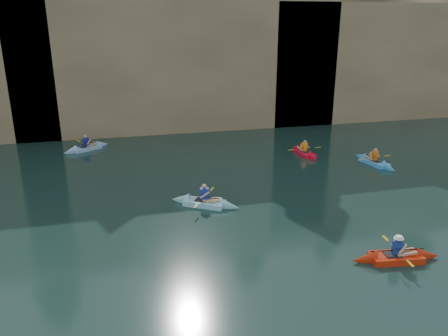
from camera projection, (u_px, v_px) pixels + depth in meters
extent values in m
plane|color=black|center=(244.00, 308.00, 12.88)|extent=(160.00, 160.00, 0.00)
cube|color=tan|center=(147.00, 46.00, 38.51)|extent=(70.00, 16.00, 12.00)
cube|color=#947D59|center=(183.00, 55.00, 32.28)|extent=(24.00, 2.40, 11.40)
cube|color=#947D59|center=(415.00, 60.00, 37.21)|extent=(26.00, 2.40, 9.84)
cube|color=black|center=(104.00, 115.00, 31.59)|extent=(3.50, 1.00, 3.20)
cube|color=black|center=(285.00, 98.00, 34.66)|extent=(5.00, 1.00, 4.50)
cube|color=red|center=(396.00, 257.00, 15.40)|extent=(2.56, 1.11, 0.28)
cone|color=red|center=(427.00, 255.00, 15.52)|extent=(0.97, 0.86, 0.74)
cone|color=red|center=(364.00, 259.00, 15.27)|extent=(0.97, 0.86, 0.74)
cube|color=black|center=(392.00, 255.00, 15.34)|extent=(0.61, 0.53, 0.04)
cube|color=navy|center=(397.00, 247.00, 15.27)|extent=(0.35, 0.25, 0.47)
sphere|color=tan|center=(399.00, 239.00, 15.16)|extent=(0.20, 0.20, 0.20)
cylinder|color=black|center=(397.00, 250.00, 15.31)|extent=(1.96, 0.31, 0.04)
cube|color=gold|center=(385.00, 238.00, 16.14)|extent=(0.14, 0.43, 0.02)
cube|color=gold|center=(410.00, 263.00, 14.47)|extent=(0.14, 0.43, 0.02)
cylinder|color=white|center=(399.00, 238.00, 15.15)|extent=(0.34, 0.34, 0.09)
cube|color=#89D2E5|center=(204.00, 203.00, 20.02)|extent=(2.58, 2.04, 0.29)
cone|color=#89D2E5|center=(229.00, 206.00, 19.68)|extent=(1.17, 1.14, 0.78)
cone|color=#89D2E5|center=(181.00, 199.00, 20.37)|extent=(1.17, 1.14, 0.78)
cube|color=black|center=(201.00, 200.00, 20.03)|extent=(0.73, 0.71, 0.04)
cube|color=navy|center=(204.00, 194.00, 19.89)|extent=(0.42, 0.38, 0.52)
sphere|color=tan|center=(204.00, 186.00, 19.77)|extent=(0.22, 0.22, 0.22)
cylinder|color=black|center=(204.00, 197.00, 19.93)|extent=(1.99, 1.26, 0.04)
cube|color=gold|center=(212.00, 189.00, 20.89)|extent=(0.29, 0.40, 0.02)
cube|color=gold|center=(196.00, 206.00, 18.98)|extent=(0.29, 0.40, 0.02)
cube|color=red|center=(304.00, 153.00, 27.66)|extent=(0.90, 2.51, 0.26)
cone|color=red|center=(296.00, 148.00, 28.71)|extent=(0.77, 0.91, 0.71)
cone|color=red|center=(313.00, 158.00, 26.62)|extent=(0.77, 0.91, 0.71)
cube|color=black|center=(306.00, 152.00, 27.50)|extent=(0.48, 0.58, 0.04)
cube|color=orange|center=(305.00, 147.00, 27.54)|extent=(0.23, 0.34, 0.48)
sphere|color=tan|center=(305.00, 142.00, 27.43)|extent=(0.20, 0.20, 0.20)
cylinder|color=black|center=(305.00, 149.00, 27.58)|extent=(0.17, 2.10, 0.04)
cube|color=gold|center=(291.00, 150.00, 27.30)|extent=(0.42, 0.11, 0.02)
cube|color=gold|center=(318.00, 147.00, 27.85)|extent=(0.42, 0.11, 0.02)
cube|color=#8BB5E8|center=(87.00, 148.00, 28.68)|extent=(2.54, 2.00, 0.27)
cone|color=#8BB5E8|center=(102.00, 144.00, 29.49)|extent=(1.15, 1.11, 0.75)
cone|color=#8BB5E8|center=(70.00, 152.00, 27.87)|extent=(1.15, 1.11, 0.75)
cube|color=black|center=(84.00, 147.00, 28.54)|extent=(0.71, 0.69, 0.04)
cube|color=navy|center=(86.00, 142.00, 28.55)|extent=(0.41, 0.37, 0.50)
sphere|color=tan|center=(85.00, 137.00, 28.44)|extent=(0.21, 0.21, 0.21)
cylinder|color=black|center=(86.00, 144.00, 28.59)|extent=(1.89, 1.21, 0.04)
cube|color=gold|center=(78.00, 141.00, 29.25)|extent=(0.29, 0.40, 0.02)
cube|color=gold|center=(94.00, 147.00, 27.93)|extent=(0.29, 0.40, 0.02)
cube|color=#429AE3|center=(374.00, 162.00, 25.82)|extent=(1.18, 2.72, 0.27)
cone|color=#429AE3|center=(360.00, 156.00, 26.89)|extent=(0.87, 1.03, 0.73)
cone|color=#429AE3|center=(389.00, 168.00, 24.74)|extent=(0.87, 1.03, 0.73)
cube|color=black|center=(376.00, 161.00, 25.65)|extent=(0.54, 0.62, 0.04)
cube|color=orange|center=(375.00, 156.00, 25.69)|extent=(0.27, 0.36, 0.49)
sphere|color=tan|center=(376.00, 150.00, 25.58)|extent=(0.21, 0.21, 0.21)
cylinder|color=black|center=(375.00, 158.00, 25.73)|extent=(0.38, 2.14, 0.04)
cube|color=gold|center=(361.00, 160.00, 25.36)|extent=(0.43, 0.15, 0.02)
cube|color=gold|center=(388.00, 156.00, 26.10)|extent=(0.43, 0.15, 0.02)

